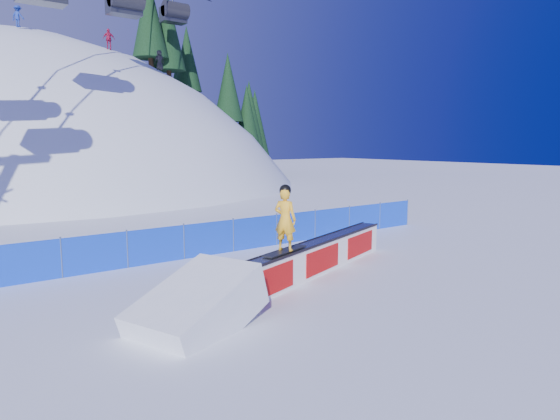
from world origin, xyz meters
TOP-DOWN VIEW (x-y plane):
  - ground at (0.00, 0.00)m, footprint 160.00×160.00m
  - snow_hill at (0.00, 42.00)m, footprint 64.00×64.00m
  - treeline at (21.96, 39.33)m, footprint 19.28×11.47m
  - safety_fence at (0.00, 4.50)m, footprint 22.05×0.05m
  - rail_box at (1.33, 0.29)m, footprint 8.20×3.43m
  - snow_ramp at (-3.67, -1.50)m, footprint 3.39×2.72m
  - snowboarder at (-0.29, -0.29)m, footprint 1.79×0.91m
  - distant_skiers at (1.28, 30.45)m, footprint 18.08×10.14m

SIDE VIEW (x-z plane):
  - snow_hill at x=0.00m, z-range -50.00..14.00m
  - ground at x=0.00m, z-range 0.00..0.00m
  - snow_ramp at x=-3.67m, z-range -0.92..0.92m
  - rail_box at x=1.33m, z-range -0.01..1.01m
  - safety_fence at x=0.00m, z-range -0.05..1.25m
  - snowboarder at x=-0.29m, z-range 1.00..2.87m
  - treeline at x=21.96m, z-range 0.23..20.28m
  - distant_skiers at x=1.28m, z-range 8.40..14.98m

